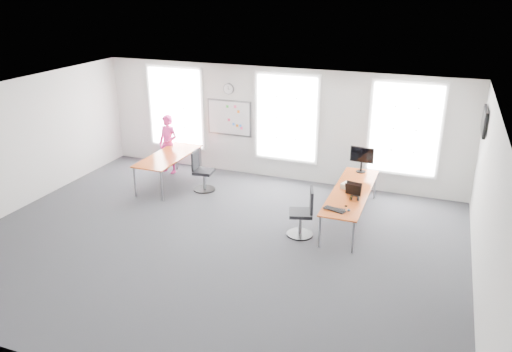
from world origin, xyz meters
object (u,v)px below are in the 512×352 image
at_px(desk_left, 169,158).
at_px(keyboard, 334,210).
at_px(chair_right, 304,215).
at_px(chair_left, 202,173).
at_px(person, 168,144).
at_px(headphones, 354,198).
at_px(desk_right, 351,193).
at_px(monitor, 362,157).

distance_m(desk_left, keyboard, 5.02).
xyz_separation_m(desk_left, keyboard, (4.76, -1.60, -0.00)).
bearing_deg(chair_right, desk_left, -127.84).
bearing_deg(desk_left, keyboard, -18.61).
bearing_deg(chair_left, person, 52.58).
height_order(person, keyboard, person).
height_order(chair_right, person, person).
height_order(chair_left, headphones, chair_left).
height_order(desk_right, monitor, monitor).
bearing_deg(person, desk_left, -49.82).
bearing_deg(chair_left, chair_right, -122.10).
relative_size(person, monitor, 2.61).
distance_m(chair_right, monitor, 2.51).
bearing_deg(person, monitor, 9.22).
bearing_deg(desk_right, keyboard, -96.39).
height_order(desk_left, keyboard, desk_left).
bearing_deg(keyboard, headphones, 85.25).
distance_m(desk_left, headphones, 5.13).
relative_size(chair_right, chair_left, 1.01).
bearing_deg(desk_right, desk_left, 174.35).
bearing_deg(desk_left, desk_right, -5.65).
bearing_deg(person, headphones, -8.25).
distance_m(desk_left, chair_right, 4.39).
distance_m(desk_right, chair_right, 1.33).
bearing_deg(desk_right, headphones, -72.33).
height_order(desk_right, desk_left, desk_left).
bearing_deg(desk_left, chair_left, -3.55).
bearing_deg(desk_right, chair_left, 173.83).
xyz_separation_m(headphones, monitor, (-0.17, 1.74, 0.33)).
height_order(chair_right, keyboard, chair_right).
xyz_separation_m(person, keyboard, (5.23, -2.39, -0.09)).
bearing_deg(chair_right, desk_right, 125.88).
relative_size(desk_right, monitor, 4.71).
relative_size(chair_left, headphones, 5.45).
height_order(desk_right, keyboard, keyboard).
height_order(chair_left, keyboard, chair_left).
relative_size(desk_left, chair_right, 2.10).
bearing_deg(chair_right, headphones, 103.30).
bearing_deg(chair_right, keyboard, 66.55).
bearing_deg(chair_right, chair_left, -132.56).
xyz_separation_m(chair_right, chair_left, (-3.13, 1.47, -0.00)).
xyz_separation_m(desk_right, chair_left, (-3.91, 0.42, -0.22)).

